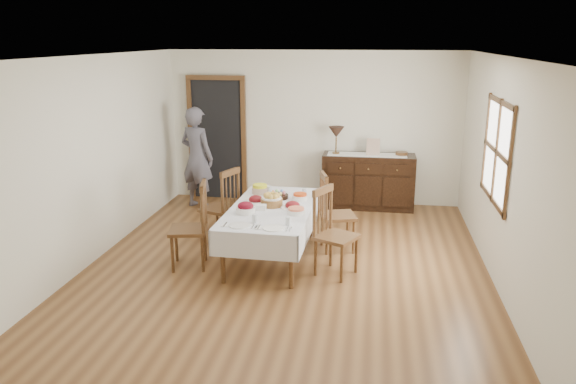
# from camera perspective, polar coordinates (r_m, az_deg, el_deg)

# --- Properties ---
(ground) EXTENTS (6.00, 6.00, 0.00)m
(ground) POSITION_cam_1_polar(r_m,az_deg,el_deg) (7.19, -0.12, -7.52)
(ground) COLOR brown
(room_shell) EXTENTS (5.02, 6.02, 2.65)m
(room_shell) POSITION_cam_1_polar(r_m,az_deg,el_deg) (7.15, -0.76, 6.07)
(room_shell) COLOR white
(room_shell) RESTS_ON ground
(dining_table) EXTENTS (1.10, 2.07, 0.70)m
(dining_table) POSITION_cam_1_polar(r_m,az_deg,el_deg) (7.24, -1.64, -2.19)
(dining_table) COLOR silver
(dining_table) RESTS_ON ground
(chair_left_near) EXTENTS (0.54, 0.54, 1.09)m
(chair_left_near) POSITION_cam_1_polar(r_m,az_deg,el_deg) (7.09, -9.67, -3.31)
(chair_left_near) COLOR #54351B
(chair_left_near) RESTS_ON ground
(chair_left_far) EXTENTS (0.57, 0.57, 1.07)m
(chair_left_far) POSITION_cam_1_polar(r_m,az_deg,el_deg) (7.90, -6.68, -1.32)
(chair_left_far) COLOR #54351B
(chair_left_far) RESTS_ON ground
(chair_right_near) EXTENTS (0.60, 0.60, 1.08)m
(chair_right_near) POSITION_cam_1_polar(r_m,az_deg,el_deg) (6.82, 4.55, -3.99)
(chair_right_near) COLOR #54351B
(chair_right_near) RESTS_ON ground
(chair_right_far) EXTENTS (0.55, 0.55, 1.07)m
(chair_right_far) POSITION_cam_1_polar(r_m,az_deg,el_deg) (7.58, 4.69, -1.98)
(chair_right_far) COLOR #54351B
(chair_right_far) RESTS_ON ground
(sideboard) EXTENTS (1.53, 0.55, 0.92)m
(sideboard) POSITION_cam_1_polar(r_m,az_deg,el_deg) (9.55, 8.14, 1.10)
(sideboard) COLOR black
(sideboard) RESTS_ON ground
(person) EXTENTS (0.66, 0.55, 1.82)m
(person) POSITION_cam_1_polar(r_m,az_deg,el_deg) (9.53, -9.24, 3.80)
(person) COLOR #575461
(person) RESTS_ON ground
(bread_basket) EXTENTS (0.29, 0.29, 0.18)m
(bread_basket) POSITION_cam_1_polar(r_m,az_deg,el_deg) (7.24, -1.67, -0.82)
(bread_basket) COLOR brown
(bread_basket) RESTS_ON dining_table
(egg_basket) EXTENTS (0.27, 0.27, 0.11)m
(egg_basket) POSITION_cam_1_polar(r_m,az_deg,el_deg) (7.59, -0.97, -0.38)
(egg_basket) COLOR black
(egg_basket) RESTS_ON dining_table
(ham_platter_a) EXTENTS (0.34, 0.34, 0.11)m
(ham_platter_a) POSITION_cam_1_polar(r_m,az_deg,el_deg) (7.42, -3.29, -0.84)
(ham_platter_a) COLOR white
(ham_platter_a) RESTS_ON dining_table
(ham_platter_b) EXTENTS (0.31, 0.31, 0.11)m
(ham_platter_b) POSITION_cam_1_polar(r_m,az_deg,el_deg) (7.16, 0.46, -1.42)
(ham_platter_b) COLOR white
(ham_platter_b) RESTS_ON dining_table
(beet_bowl) EXTENTS (0.24, 0.24, 0.15)m
(beet_bowl) POSITION_cam_1_polar(r_m,az_deg,el_deg) (6.96, -4.33, -1.66)
(beet_bowl) COLOR white
(beet_bowl) RESTS_ON dining_table
(carrot_bowl) EXTENTS (0.21, 0.21, 0.09)m
(carrot_bowl) POSITION_cam_1_polar(r_m,az_deg,el_deg) (7.50, 1.23, -0.50)
(carrot_bowl) COLOR white
(carrot_bowl) RESTS_ON dining_table
(pineapple_bowl) EXTENTS (0.22, 0.22, 0.13)m
(pineapple_bowl) POSITION_cam_1_polar(r_m,az_deg,el_deg) (7.82, -2.87, 0.29)
(pineapple_bowl) COLOR tan
(pineapple_bowl) RESTS_ON dining_table
(casserole_dish) EXTENTS (0.22, 0.22, 0.08)m
(casserole_dish) POSITION_cam_1_polar(r_m,az_deg,el_deg) (6.92, 0.83, -1.94)
(casserole_dish) COLOR white
(casserole_dish) RESTS_ON dining_table
(butter_dish) EXTENTS (0.14, 0.09, 0.07)m
(butter_dish) POSITION_cam_1_polar(r_m,az_deg,el_deg) (7.09, -2.81, -1.56)
(butter_dish) COLOR white
(butter_dish) RESTS_ON dining_table
(setting_left) EXTENTS (0.42, 0.31, 0.10)m
(setting_left) POSITION_cam_1_polar(r_m,az_deg,el_deg) (6.55, -4.46, -3.16)
(setting_left) COLOR white
(setting_left) RESTS_ON dining_table
(setting_right) EXTENTS (0.42, 0.31, 0.10)m
(setting_right) POSITION_cam_1_polar(r_m,az_deg,el_deg) (6.45, -1.02, -3.43)
(setting_right) COLOR white
(setting_right) RESTS_ON dining_table
(glass_far_a) EXTENTS (0.07, 0.07, 0.11)m
(glass_far_a) POSITION_cam_1_polar(r_m,az_deg,el_deg) (7.82, -1.92, 0.23)
(glass_far_a) COLOR silver
(glass_far_a) RESTS_ON dining_table
(glass_far_b) EXTENTS (0.06, 0.06, 0.09)m
(glass_far_b) POSITION_cam_1_polar(r_m,az_deg,el_deg) (7.75, 1.66, 0.03)
(glass_far_b) COLOR silver
(glass_far_b) RESTS_ON dining_table
(runner) EXTENTS (1.30, 0.35, 0.01)m
(runner) POSITION_cam_1_polar(r_m,az_deg,el_deg) (9.42, 8.03, 3.79)
(runner) COLOR white
(runner) RESTS_ON sideboard
(table_lamp) EXTENTS (0.26, 0.26, 0.46)m
(table_lamp) POSITION_cam_1_polar(r_m,az_deg,el_deg) (9.37, 4.93, 6.00)
(table_lamp) COLOR brown
(table_lamp) RESTS_ON sideboard
(picture_frame) EXTENTS (0.22, 0.08, 0.28)m
(picture_frame) POSITION_cam_1_polar(r_m,az_deg,el_deg) (9.38, 8.65, 4.55)
(picture_frame) COLOR tan
(picture_frame) RESTS_ON sideboard
(deco_bowl) EXTENTS (0.20, 0.20, 0.06)m
(deco_bowl) POSITION_cam_1_polar(r_m,az_deg,el_deg) (9.47, 11.46, 3.84)
(deco_bowl) COLOR #54351B
(deco_bowl) RESTS_ON sideboard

